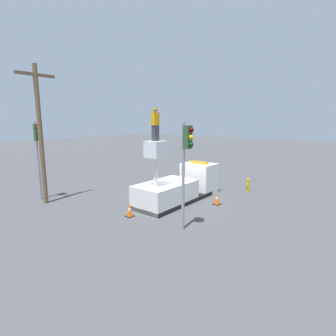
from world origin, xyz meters
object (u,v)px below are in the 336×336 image
fire_hydrant (248,185)px  bucket_truck (179,187)px  worker (155,124)px  traffic_cone_curbside (217,199)px  traffic_light_across (38,145)px  traffic_light_pole (186,155)px  traffic_cone_rear (130,210)px  utility_pole (40,131)px

fire_hydrant → bucket_truck: bearing=151.0°
worker → fire_hydrant: size_ratio=1.79×
traffic_cone_curbside → traffic_light_across: bearing=123.4°
traffic_light_pole → traffic_cone_rear: bearing=97.8°
traffic_light_pole → traffic_cone_rear: traffic_light_pole is taller
utility_pole → worker: bearing=-60.8°
bucket_truck → worker: size_ratio=3.70×
worker → fire_hydrant: worker is taller
traffic_light_pole → traffic_cone_curbside: bearing=8.5°
traffic_light_pole → utility_pole: 9.18m
utility_pole → fire_hydrant: bearing=-40.1°
traffic_light_pole → traffic_light_across: size_ratio=1.00×
worker → utility_pole: utility_pole is taller
traffic_light_pole → bucket_truck: bearing=40.1°
bucket_truck → traffic_light_pole: (-3.48, -2.93, 2.65)m
worker → traffic_cone_rear: worker is taller
traffic_light_pole → traffic_light_across: traffic_light_pole is taller
traffic_cone_rear → traffic_cone_curbside: size_ratio=1.02×
traffic_light_across → utility_pole: bearing=-102.8°
traffic_light_pole → worker: bearing=65.9°
worker → traffic_cone_curbside: bearing=-38.6°
traffic_light_across → traffic_cone_rear: 7.38m
traffic_cone_rear → worker: bearing=-9.6°
traffic_cone_curbside → traffic_cone_rear: bearing=150.7°
traffic_light_across → traffic_cone_curbside: size_ratio=6.84×
traffic_light_across → worker: bearing=-65.3°
worker → traffic_light_across: (-3.14, 6.84, -1.26)m
traffic_light_across → traffic_cone_curbside: bearing=-56.6°
worker → traffic_cone_rear: bearing=170.4°
traffic_light_across → utility_pole: 1.26m
worker → traffic_cone_rear: (-1.75, 0.30, -4.39)m
fire_hydrant → utility_pole: (-10.18, 8.57, 3.88)m
traffic_light_pole → utility_pole: bearing=102.8°
traffic_light_pole → fire_hydrant: size_ratio=5.01×
worker → traffic_light_pole: (-1.31, -2.93, -1.26)m
traffic_cone_rear → utility_pole: (-1.59, 5.68, 4.01)m
bucket_truck → worker: 4.47m
bucket_truck → utility_pole: size_ratio=0.80×
traffic_light_pole → traffic_light_across: bearing=100.6°
bucket_truck → traffic_light_across: size_ratio=1.32×
bucket_truck → fire_hydrant: bearing=-29.0°
fire_hydrant → traffic_cone_curbside: (-3.95, 0.29, -0.14)m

